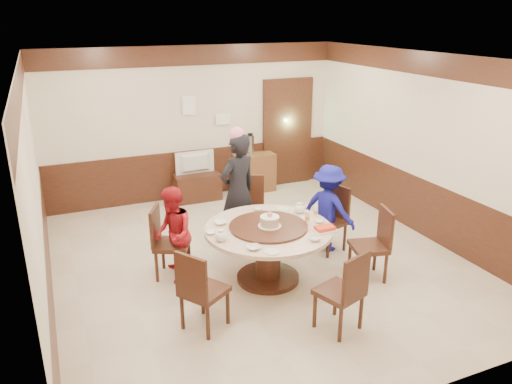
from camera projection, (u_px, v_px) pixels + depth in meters
name	position (u px, v px, depth m)	size (l,w,h in m)	color
room	(260.00, 189.00, 6.76)	(6.00, 6.04, 2.84)	beige
banquet_table	(268.00, 243.00, 6.43)	(1.64, 1.64, 0.78)	#3A1D12
chair_0	(329.00, 231.00, 7.35)	(0.56, 0.55, 0.97)	#3A1D12
chair_1	(250.00, 219.00, 7.76)	(0.59, 0.59, 0.97)	#3A1D12
chair_2	(171.00, 255.00, 6.62)	(0.59, 0.59, 0.97)	#3A1D12
chair_3	(204.00, 303.00, 5.51)	(0.61, 0.61, 0.97)	#3A1D12
chair_4	(340.00, 305.00, 5.49)	(0.56, 0.57, 0.97)	#3A1D12
chair_5	(369.00, 257.00, 6.56)	(0.54, 0.53, 0.97)	#3A1D12
person_standing	(238.00, 191.00, 7.30)	(0.63, 0.42, 1.74)	black
person_red	(173.00, 234.00, 6.44)	(0.61, 0.48, 1.27)	#AA161F
person_blue	(328.00, 208.00, 7.25)	(0.84, 0.48, 1.30)	navy
birthday_cake	(270.00, 221.00, 6.30)	(0.30, 0.30, 0.20)	white
teapot_left	(221.00, 236.00, 5.97)	(0.17, 0.15, 0.13)	white
teapot_right	(299.00, 209.00, 6.80)	(0.17, 0.15, 0.13)	white
bowl_0	(221.00, 223.00, 6.46)	(0.16, 0.16, 0.04)	white
bowl_1	(315.00, 239.00, 5.99)	(0.15, 0.15, 0.05)	white
bowl_2	(254.00, 248.00, 5.77)	(0.16, 0.16, 0.04)	white
bowl_3	(319.00, 221.00, 6.50)	(0.12, 0.12, 0.04)	white
bowl_4	(211.00, 232.00, 6.18)	(0.13, 0.13, 0.03)	white
bowl_5	(258.00, 209.00, 6.90)	(0.13, 0.13, 0.04)	white
saucer_near	(272.00, 252.00, 5.70)	(0.18, 0.18, 0.01)	white
saucer_far	(283.00, 209.00, 6.96)	(0.18, 0.18, 0.01)	white
shrimp_platter	(325.00, 229.00, 6.25)	(0.30, 0.20, 0.06)	white
bottle_0	(307.00, 217.00, 6.47)	(0.06, 0.06, 0.16)	white
bottle_1	(316.00, 211.00, 6.66)	(0.06, 0.06, 0.16)	white
tv_stand	(197.00, 187.00, 9.37)	(0.85, 0.45, 0.50)	#3A1D12
television	(196.00, 163.00, 9.21)	(0.74, 0.10, 0.42)	#949496
side_cabinet	(254.00, 173.00, 9.79)	(0.80, 0.40, 0.75)	brown
thermos	(250.00, 145.00, 9.57)	(0.15, 0.15, 0.38)	silver
notice_left	(189.00, 105.00, 9.03)	(0.25, 0.00, 0.35)	white
notice_right	(223.00, 119.00, 9.38)	(0.30, 0.00, 0.22)	white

